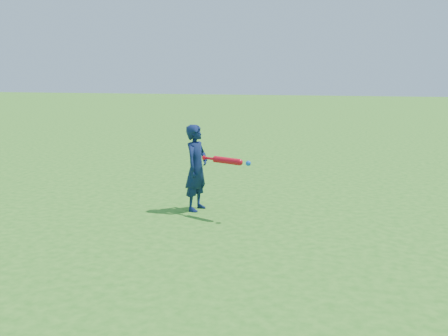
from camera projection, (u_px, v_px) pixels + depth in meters
name	position (u px, v px, depth m)	size (l,w,h in m)	color
ground	(234.00, 215.00, 7.05)	(80.00, 80.00, 0.00)	#2C741B
child	(196.00, 168.00, 7.23)	(0.46, 0.30, 1.26)	#0E1A42
bat_swing	(229.00, 161.00, 6.79)	(0.76, 0.35, 0.09)	red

